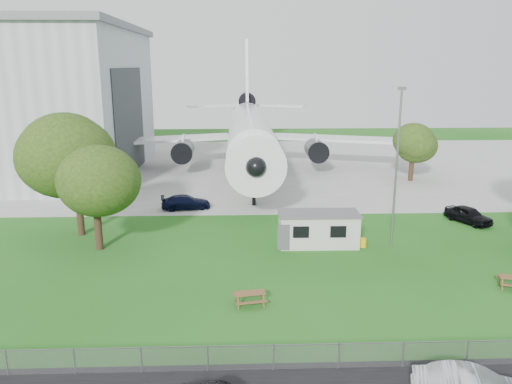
{
  "coord_description": "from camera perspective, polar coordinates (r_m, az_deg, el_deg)",
  "views": [
    {
      "loc": [
        -3.55,
        -29.66,
        13.62
      ],
      "look_at": [
        -2.17,
        8.0,
        4.0
      ],
      "focal_mm": 35.0,
      "sensor_mm": 36.0,
      "label": 1
    }
  ],
  "objects": [
    {
      "name": "tree_far_apron",
      "position": [
        62.37,
        17.53,
        5.34
      ],
      "size": [
        5.4,
        5.4,
        7.31
      ],
      "color": "#382619",
      "rests_on": "ground"
    },
    {
      "name": "concrete_apron",
      "position": [
        69.1,
        0.89,
        2.97
      ],
      "size": [
        120.0,
        46.0,
        0.03
      ],
      "primitive_type": "cube",
      "color": "#B7B7B2",
      "rests_on": "ground"
    },
    {
      "name": "car_ne_hatch",
      "position": [
        48.02,
        23.1,
        -2.43
      ],
      "size": [
        3.52,
        4.62,
        1.47
      ],
      "primitive_type": "imported",
      "rotation": [
        0.0,
        0.0,
        0.48
      ],
      "color": "black",
      "rests_on": "ground"
    },
    {
      "name": "picnic_west",
      "position": [
        29.96,
        -0.73,
        -12.72
      ],
      "size": [
        2.04,
        1.8,
        0.76
      ],
      "primitive_type": null,
      "rotation": [
        0.0,
        0.0,
        0.18
      ],
      "color": "brown",
      "rests_on": "ground"
    },
    {
      "name": "fence",
      "position": [
        24.59,
        6.95,
        -19.44
      ],
      "size": [
        58.0,
        0.04,
        1.3
      ],
      "primitive_type": "cube",
      "color": "gray",
      "rests_on": "ground"
    },
    {
      "name": "site_cabin",
      "position": [
        38.97,
        7.16,
        -4.21
      ],
      "size": [
        6.76,
        2.75,
        2.62
      ],
      "color": "beige",
      "rests_on": "ground"
    },
    {
      "name": "airliner",
      "position": [
        66.06,
        -0.74,
        7.06
      ],
      "size": [
        46.36,
        47.73,
        17.69
      ],
      "color": "white",
      "rests_on": "ground"
    },
    {
      "name": "tree_west_big",
      "position": [
        42.19,
        -20.04,
        4.25
      ],
      "size": [
        8.04,
        8.04,
        10.9
      ],
      "color": "#382619",
      "rests_on": "ground"
    },
    {
      "name": "car_apron_van",
      "position": [
        48.88,
        -8.03,
        -1.17
      ],
      "size": [
        4.96,
        2.63,
        1.37
      ],
      "primitive_type": "imported",
      "rotation": [
        0.0,
        0.0,
        1.73
      ],
      "color": "black",
      "rests_on": "ground"
    },
    {
      "name": "tree_west_small",
      "position": [
        38.6,
        -17.97,
        0.98
      ],
      "size": [
        6.24,
        6.24,
        8.31
      ],
      "color": "#382619",
      "rests_on": "ground"
    },
    {
      "name": "ground",
      "position": [
        32.83,
        4.36,
        -10.24
      ],
      "size": [
        160.0,
        160.0,
        0.0
      ],
      "primitive_type": "plane",
      "color": "#347527"
    },
    {
      "name": "lamp_mast",
      "position": [
        38.49,
        15.73,
        2.36
      ],
      "size": [
        0.16,
        0.16,
        12.0
      ],
      "primitive_type": "cylinder",
      "color": "slate",
      "rests_on": "ground"
    }
  ]
}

